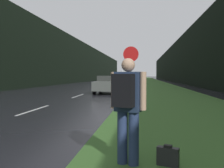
{
  "coord_description": "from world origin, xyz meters",
  "views": [
    {
      "loc": [
        4.62,
        -0.93,
        1.49
      ],
      "look_at": [
        2.57,
        14.94,
        0.9
      ],
      "focal_mm": 38.0,
      "sensor_mm": 36.0,
      "label": 1
    }
  ],
  "objects_px": {
    "stop_sign": "(131,71)",
    "car_passing_far": "(123,80)",
    "hitchhiker_with_backpack": "(127,104)",
    "car_passing_near": "(107,84)",
    "delivery_truck": "(126,75)",
    "suitcase": "(168,157)"
  },
  "relations": [
    {
      "from": "stop_sign",
      "to": "car_passing_far",
      "type": "xyz_separation_m",
      "value": [
        -2.4,
        24.4,
        -0.95
      ]
    },
    {
      "from": "hitchhiker_with_backpack",
      "to": "car_passing_near",
      "type": "bearing_deg",
      "value": 117.98
    },
    {
      "from": "stop_sign",
      "to": "delivery_truck",
      "type": "relative_size",
      "value": 0.36
    },
    {
      "from": "stop_sign",
      "to": "suitcase",
      "type": "bearing_deg",
      "value": -81.93
    },
    {
      "from": "suitcase",
      "to": "hitchhiker_with_backpack",
      "type": "bearing_deg",
      "value": -157.73
    },
    {
      "from": "delivery_truck",
      "to": "car_passing_near",
      "type": "bearing_deg",
      "value": -87.24
    },
    {
      "from": "delivery_truck",
      "to": "car_passing_far",
      "type": "bearing_deg",
      "value": -86.48
    },
    {
      "from": "hitchhiker_with_backpack",
      "to": "delivery_truck",
      "type": "height_order",
      "value": "delivery_truck"
    },
    {
      "from": "suitcase",
      "to": "car_passing_far",
      "type": "bearing_deg",
      "value": 114.49
    },
    {
      "from": "car_passing_far",
      "to": "delivery_truck",
      "type": "xyz_separation_m",
      "value": [
        -3.41,
        55.49,
        1.01
      ]
    },
    {
      "from": "stop_sign",
      "to": "delivery_truck",
      "type": "distance_m",
      "value": 80.11
    },
    {
      "from": "car_passing_far",
      "to": "delivery_truck",
      "type": "distance_m",
      "value": 55.61
    },
    {
      "from": "car_passing_near",
      "to": "delivery_truck",
      "type": "height_order",
      "value": "delivery_truck"
    },
    {
      "from": "car_passing_near",
      "to": "hitchhiker_with_backpack",
      "type": "bearing_deg",
      "value": 99.62
    },
    {
      "from": "hitchhiker_with_backpack",
      "to": "car_passing_far",
      "type": "relative_size",
      "value": 0.38
    },
    {
      "from": "stop_sign",
      "to": "hitchhiker_with_backpack",
      "type": "bearing_deg",
      "value": -87.66
    },
    {
      "from": "stop_sign",
      "to": "suitcase",
      "type": "relative_size",
      "value": 7.45
    },
    {
      "from": "car_passing_near",
      "to": "delivery_truck",
      "type": "xyz_separation_m",
      "value": [
        -3.41,
        70.75,
        1.02
      ]
    },
    {
      "from": "stop_sign",
      "to": "car_passing_near",
      "type": "bearing_deg",
      "value": 104.71
    },
    {
      "from": "hitchhiker_with_backpack",
      "to": "car_passing_near",
      "type": "distance_m",
      "value": 15.98
    },
    {
      "from": "hitchhiker_with_backpack",
      "to": "stop_sign",
      "type": "bearing_deg",
      "value": 110.7
    },
    {
      "from": "stop_sign",
      "to": "car_passing_far",
      "type": "distance_m",
      "value": 24.54
    }
  ]
}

